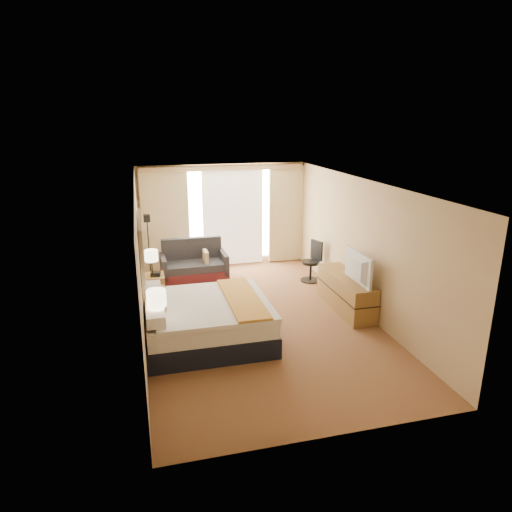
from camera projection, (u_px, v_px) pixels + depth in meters
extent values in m
cube|color=#5C281A|center=(257.00, 318.00, 8.76)|extent=(4.20, 7.00, 0.02)
cube|color=silver|center=(257.00, 183.00, 8.01)|extent=(4.20, 7.00, 0.02)
cube|color=tan|center=(223.00, 216.00, 11.63)|extent=(4.20, 0.02, 2.60)
cube|color=tan|center=(335.00, 340.00, 5.14)|extent=(4.20, 0.02, 2.60)
cube|color=tan|center=(140.00, 262.00, 7.89)|extent=(0.02, 7.00, 2.60)
cube|color=tan|center=(361.00, 246.00, 8.88)|extent=(0.02, 7.00, 2.60)
cube|color=black|center=(142.00, 260.00, 8.09)|extent=(0.06, 1.85, 1.50)
cube|color=brown|center=(160.00, 342.00, 7.27)|extent=(0.45, 0.52, 0.55)
cube|color=brown|center=(154.00, 288.00, 9.58)|extent=(0.45, 0.52, 0.55)
cube|color=brown|center=(346.00, 293.00, 9.10)|extent=(0.50, 1.80, 0.70)
cube|color=white|center=(233.00, 215.00, 11.65)|extent=(2.30, 0.02, 2.30)
cube|color=beige|center=(165.00, 221.00, 11.18)|extent=(1.15, 0.09, 2.50)
cube|color=beige|center=(286.00, 214.00, 11.92)|extent=(0.90, 0.09, 2.50)
cube|color=white|center=(233.00, 217.00, 11.63)|extent=(1.55, 0.04, 2.50)
cube|color=tan|center=(223.00, 168.00, 11.12)|extent=(4.00, 0.16, 0.12)
cube|color=black|center=(208.00, 331.00, 7.86)|extent=(2.09, 1.89, 0.35)
cube|color=silver|center=(207.00, 314.00, 7.77)|extent=(2.04, 1.84, 0.30)
cube|color=silver|center=(211.00, 304.00, 7.74)|extent=(1.91, 1.91, 0.07)
cube|color=orange|center=(242.00, 298.00, 7.85)|extent=(0.55, 1.91, 0.04)
cube|color=silver|center=(155.00, 314.00, 7.05)|extent=(0.28, 0.78, 0.18)
cube|color=silver|center=(153.00, 292.00, 7.90)|extent=(0.28, 0.78, 0.18)
cube|color=#F1E6C6|center=(163.00, 299.00, 7.50)|extent=(0.10, 0.42, 0.36)
cube|color=#56181C|center=(194.00, 275.00, 10.78)|extent=(1.55, 0.85, 0.27)
cube|color=#313036|center=(194.00, 266.00, 10.67)|extent=(1.43, 0.69, 0.17)
cube|color=#313036|center=(192.00, 250.00, 10.93)|extent=(1.42, 0.18, 0.60)
cube|color=#313036|center=(163.00, 267.00, 10.52)|extent=(0.13, 0.82, 0.49)
cube|color=#313036|center=(224.00, 262.00, 10.89)|extent=(0.13, 0.82, 0.49)
cube|color=#F1E6C6|center=(206.00, 258.00, 10.68)|extent=(0.10, 0.38, 0.35)
cube|color=black|center=(151.00, 281.00, 10.74)|extent=(0.20, 0.20, 0.02)
cylinder|color=black|center=(149.00, 251.00, 10.53)|extent=(0.03, 0.03, 1.43)
cube|color=black|center=(147.00, 218.00, 10.30)|extent=(0.15, 0.15, 0.17)
cylinder|color=black|center=(310.00, 280.00, 10.78)|extent=(0.46, 0.46, 0.03)
cylinder|color=black|center=(311.00, 271.00, 10.72)|extent=(0.06, 0.06, 0.42)
cylinder|color=black|center=(311.00, 262.00, 10.66)|extent=(0.41, 0.41, 0.07)
cube|color=black|center=(317.00, 250.00, 10.67)|extent=(0.18, 0.36, 0.46)
cube|color=black|center=(158.00, 326.00, 7.13)|extent=(0.11, 0.11, 0.04)
cylinder|color=black|center=(158.00, 314.00, 7.07)|extent=(0.03, 0.03, 0.37)
cylinder|color=#FFEBBF|center=(156.00, 298.00, 6.99)|extent=(0.30, 0.30, 0.26)
cube|color=black|center=(153.00, 276.00, 9.42)|extent=(0.10, 0.10, 0.04)
cylinder|color=black|center=(152.00, 267.00, 9.37)|extent=(0.03, 0.03, 0.34)
cylinder|color=#FFEBBF|center=(151.00, 256.00, 9.29)|extent=(0.27, 0.27, 0.23)
cube|color=#91B0E0|center=(160.00, 320.00, 7.27)|extent=(0.13, 0.13, 0.11)
cube|color=black|center=(156.00, 274.00, 9.46)|extent=(0.22, 0.19, 0.08)
imported|color=black|center=(353.00, 268.00, 8.57)|extent=(0.13, 1.02, 0.59)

